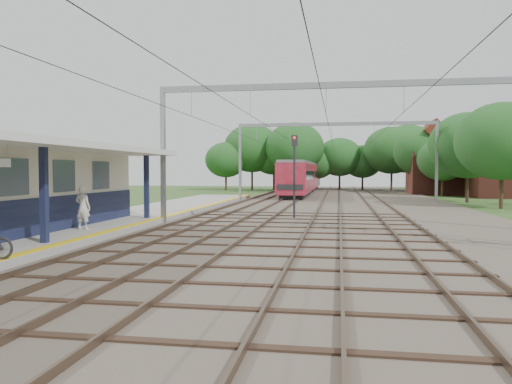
{
  "coord_description": "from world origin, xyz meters",
  "views": [
    {
      "loc": [
        3.84,
        -9.25,
        2.76
      ],
      "look_at": [
        -0.66,
        17.7,
        1.6
      ],
      "focal_mm": 35.0,
      "sensor_mm": 36.0,
      "label": 1
    }
  ],
  "objects": [
    {
      "name": "tree_band",
      "position": [
        3.84,
        57.12,
        4.92
      ],
      "size": [
        31.72,
        30.88,
        8.82
      ],
      "color": "#382619",
      "rests_on": "ground"
    },
    {
      "name": "person",
      "position": [
        -6.56,
        9.75,
        1.25
      ],
      "size": [
        0.69,
        0.48,
        1.81
      ],
      "primitive_type": "imported",
      "rotation": [
        0.0,
        0.0,
        3.06
      ],
      "color": "silver",
      "rests_on": "platform"
    },
    {
      "name": "house_far",
      "position": [
        16.0,
        52.0,
        3.23
      ],
      "size": [
        8.0,
        6.12,
        8.66
      ],
      "color": "brown",
      "rests_on": "ground"
    },
    {
      "name": "house_near",
      "position": [
        21.0,
        46.0,
        2.99
      ],
      "size": [
        7.0,
        6.12,
        7.89
      ],
      "color": "brown",
      "rests_on": "ground"
    },
    {
      "name": "yellow_stripe",
      "position": [
        -5.25,
        14.0,
        0.35
      ],
      "size": [
        0.45,
        52.0,
        0.01
      ],
      "primitive_type": "cube",
      "color": "yellow",
      "rests_on": "platform"
    },
    {
      "name": "platform",
      "position": [
        -7.5,
        14.0,
        0.17
      ],
      "size": [
        5.0,
        52.0,
        0.35
      ],
      "primitive_type": "cube",
      "color": "gray",
      "rests_on": "ground"
    },
    {
      "name": "train",
      "position": [
        -0.5,
        52.66,
        2.05
      ],
      "size": [
        2.79,
        34.7,
        3.67
      ],
      "color": "black",
      "rests_on": "ballast_bed"
    },
    {
      "name": "signal_post",
      "position": [
        1.35,
        18.79,
        3.1
      ],
      "size": [
        0.37,
        0.32,
        4.76
      ],
      "rotation": [
        0.0,
        0.0,
        0.3
      ],
      "color": "black",
      "rests_on": "ground"
    },
    {
      "name": "ballast_bed",
      "position": [
        4.0,
        30.0,
        0.05
      ],
      "size": [
        18.0,
        90.0,
        0.1
      ],
      "primitive_type": "cube",
      "color": "#473D33",
      "rests_on": "ground"
    },
    {
      "name": "ground",
      "position": [
        0.0,
        0.0,
        0.0
      ],
      "size": [
        160.0,
        160.0,
        0.0
      ],
      "primitive_type": "plane",
      "color": "#2D4C1E",
      "rests_on": "ground"
    },
    {
      "name": "catenary_system",
      "position": [
        3.39,
        25.28,
        5.51
      ],
      "size": [
        17.22,
        88.0,
        7.0
      ],
      "color": "gray",
      "rests_on": "ground"
    },
    {
      "name": "rail_tracks",
      "position": [
        1.5,
        30.0,
        0.18
      ],
      "size": [
        11.8,
        88.0,
        0.15
      ],
      "color": "brown",
      "rests_on": "ballast_bed"
    }
  ]
}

